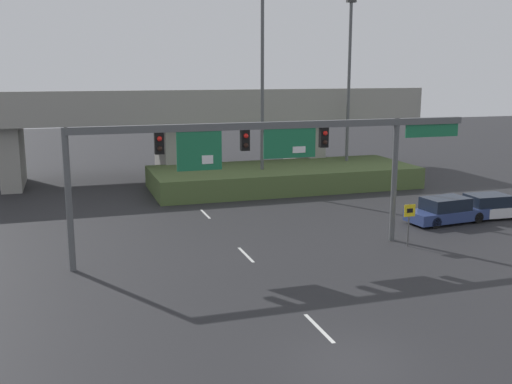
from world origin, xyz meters
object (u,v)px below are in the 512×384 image
object	(u,v)px
highway_light_pole_near	(262,56)
highway_light_pole_far	(349,87)
signal_gantry	(270,145)
parked_sedan_near_right	(447,211)
parked_sedan_mid_right	(489,207)
speed_limit_sign	(409,218)

from	to	relation	value
highway_light_pole_near	highway_light_pole_far	world-z (taller)	highway_light_pole_near
signal_gantry	highway_light_pole_near	bearing A→B (deg)	73.18
parked_sedan_near_right	parked_sedan_mid_right	distance (m)	3.03
signal_gantry	parked_sedan_near_right	xyz separation A→B (m)	(11.43, 2.32, -4.43)
signal_gantry	speed_limit_sign	xyz separation A→B (m)	(6.78, -1.17, -3.69)
signal_gantry	highway_light_pole_far	distance (m)	20.46
highway_light_pole_near	highway_light_pole_far	bearing A→B (deg)	14.53
speed_limit_sign	parked_sedan_near_right	world-z (taller)	speed_limit_sign
signal_gantry	parked_sedan_near_right	bearing A→B (deg)	11.46
signal_gantry	parked_sedan_near_right	size ratio (longest dim) A/B	3.91
highway_light_pole_near	parked_sedan_mid_right	size ratio (longest dim) A/B	4.02
signal_gantry	highway_light_pole_far	bearing A→B (deg)	53.80
parked_sedan_near_right	parked_sedan_mid_right	world-z (taller)	parked_sedan_near_right
signal_gantry	parked_sedan_near_right	distance (m)	12.47
speed_limit_sign	highway_light_pole_near	distance (m)	17.73
speed_limit_sign	signal_gantry	bearing A→B (deg)	170.19
highway_light_pole_near	parked_sedan_mid_right	bearing A→B (deg)	-49.76
speed_limit_sign	highway_light_pole_near	size ratio (longest dim) A/B	0.12
highway_light_pole_near	parked_sedan_mid_right	distance (m)	17.94
signal_gantry	parked_sedan_mid_right	world-z (taller)	signal_gantry
speed_limit_sign	parked_sedan_near_right	distance (m)	5.85
highway_light_pole_near	parked_sedan_mid_right	xyz separation A→B (m)	(10.09, -11.92, -8.83)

